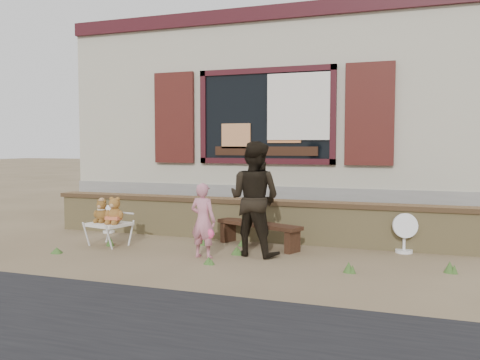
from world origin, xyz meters
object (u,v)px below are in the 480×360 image
at_px(child, 203,220).
at_px(folding_chair, 109,225).
at_px(teddy_bear_right, 115,210).
at_px(teddy_bear_left, 102,210).
at_px(adult, 254,199).
at_px(bench, 259,229).

bearing_deg(child, folding_chair, -1.58).
relative_size(folding_chair, teddy_bear_right, 1.62).
bearing_deg(teddy_bear_left, adult, 15.07).
distance_m(teddy_bear_right, adult, 2.18).
height_order(bench, child, child).
height_order(folding_chair, adult, adult).
relative_size(folding_chair, adult, 0.42).
xyz_separation_m(bench, teddy_bear_right, (-2.05, -0.72, 0.29)).
xyz_separation_m(folding_chair, child, (1.69, -0.27, 0.19)).
distance_m(folding_chair, adult, 2.35).
relative_size(bench, adult, 0.91).
height_order(bench, adult, adult).
bearing_deg(adult, teddy_bear_left, 13.09).
relative_size(teddy_bear_right, child, 0.40).
distance_m(bench, child, 1.10).
relative_size(bench, folding_chair, 2.16).
bearing_deg(teddy_bear_left, folding_chair, -0.00).
bearing_deg(teddy_bear_left, teddy_bear_right, -0.00).
xyz_separation_m(bench, adult, (0.11, -0.56, 0.52)).
xyz_separation_m(bench, teddy_bear_left, (-2.32, -0.65, 0.26)).
relative_size(folding_chair, teddy_bear_left, 1.86).
distance_m(folding_chair, child, 1.72).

